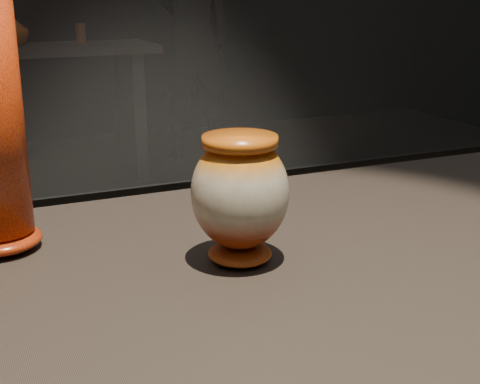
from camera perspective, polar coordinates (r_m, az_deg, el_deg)
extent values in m
cube|color=black|center=(0.99, 9.40, -6.57)|extent=(2.00, 0.80, 0.05)
ellipsoid|color=maroon|center=(0.94, 0.00, -5.23)|extent=(0.11, 0.11, 0.03)
ellipsoid|color=beige|center=(0.91, 0.00, -0.06)|extent=(0.16, 0.16, 0.16)
cylinder|color=orange|center=(0.89, 0.00, 4.39)|extent=(0.12, 0.12, 0.01)
ellipsoid|color=#DA450E|center=(1.04, -19.79, -3.80)|extent=(0.14, 0.14, 0.03)
cube|color=black|center=(4.69, -9.30, 6.69)|extent=(0.08, 0.50, 0.85)
imported|color=maroon|center=(4.53, -18.84, 12.99)|extent=(0.27, 0.27, 0.20)
cylinder|color=#8D3E14|center=(4.62, -13.43, 13.03)|extent=(0.07, 0.07, 0.13)
imported|color=black|center=(5.07, -4.16, 12.76)|extent=(0.65, 0.45, 1.75)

